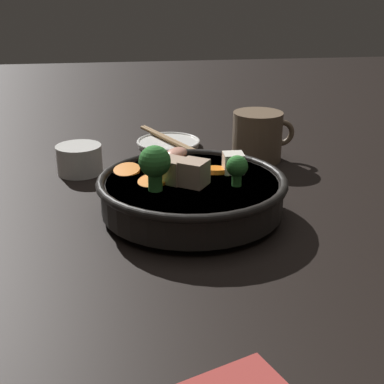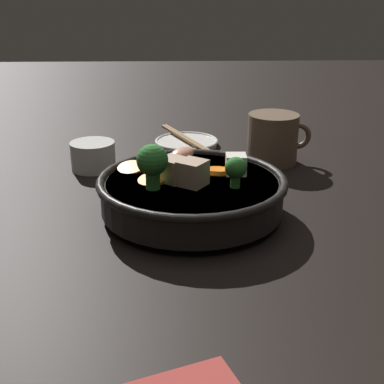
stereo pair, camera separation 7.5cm
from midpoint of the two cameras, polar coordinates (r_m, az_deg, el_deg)
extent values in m
plane|color=black|center=(0.77, -2.81, -2.54)|extent=(3.00, 3.00, 0.00)
cylinder|color=black|center=(0.77, -2.82, -2.20)|extent=(0.14, 0.14, 0.01)
cylinder|color=black|center=(0.75, -2.86, -0.36)|extent=(0.26, 0.26, 0.04)
torus|color=black|center=(0.75, -2.89, 1.17)|extent=(0.27, 0.27, 0.01)
cylinder|color=brown|center=(0.75, -2.87, 0.32)|extent=(0.24, 0.24, 0.02)
cylinder|color=orange|center=(0.78, -0.27, 2.30)|extent=(0.04, 0.04, 0.01)
cylinder|color=orange|center=(0.79, -4.09, 2.64)|extent=(0.06, 0.06, 0.01)
cylinder|color=orange|center=(0.79, -9.68, 2.25)|extent=(0.05, 0.05, 0.01)
cylinder|color=orange|center=(0.74, -7.15, 1.08)|extent=(0.06, 0.06, 0.01)
cylinder|color=green|center=(0.71, -6.96, 1.09)|extent=(0.02, 0.02, 0.03)
sphere|color=#2D752D|center=(0.70, -7.07, 3.20)|extent=(0.04, 0.04, 0.04)
cylinder|color=green|center=(0.73, 1.84, 1.29)|extent=(0.01, 0.01, 0.02)
sphere|color=#2D752D|center=(0.72, 1.86, 2.72)|extent=(0.03, 0.03, 0.03)
cube|color=tan|center=(0.73, -2.68, 1.99)|extent=(0.05, 0.05, 0.03)
cube|color=tan|center=(0.74, -4.97, 2.17)|extent=(0.05, 0.05, 0.03)
cube|color=silver|center=(0.77, 1.65, 3.08)|extent=(0.03, 0.03, 0.03)
ellipsoid|color=#EA9E84|center=(0.83, -4.33, 3.98)|extent=(0.05, 0.06, 0.02)
cylinder|color=white|center=(1.08, -4.64, 5.11)|extent=(0.12, 0.12, 0.01)
torus|color=white|center=(1.08, -4.64, 5.36)|extent=(0.13, 0.13, 0.01)
cylinder|color=white|center=(0.95, -14.17, 3.36)|extent=(0.08, 0.08, 0.05)
cylinder|color=brown|center=(0.95, -14.25, 4.21)|extent=(0.07, 0.07, 0.00)
cylinder|color=brown|center=(0.99, 4.81, 5.91)|extent=(0.09, 0.09, 0.09)
torus|color=brown|center=(1.00, 7.38, 6.23)|extent=(0.05, 0.01, 0.05)
cylinder|color=olive|center=(1.08, -4.47, 5.72)|extent=(0.09, 0.19, 0.01)
cylinder|color=olive|center=(1.08, -4.84, 5.66)|extent=(0.09, 0.19, 0.01)
camera|label=1|loc=(0.04, -92.86, -1.16)|focal=50.00mm
camera|label=2|loc=(0.04, 87.14, 1.16)|focal=50.00mm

